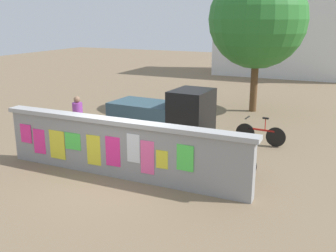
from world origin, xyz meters
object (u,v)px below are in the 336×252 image
(auto_rickshaw_truck, at_px, (165,114))
(motorcycle, at_px, (223,158))
(tree_roadside, at_px, (258,19))
(bicycle_near, at_px, (260,134))
(person_walking, at_px, (78,115))

(auto_rickshaw_truck, xyz_separation_m, motorcycle, (2.80, -2.24, -0.44))
(tree_roadside, bearing_deg, auto_rickshaw_truck, -107.61)
(auto_rickshaw_truck, bearing_deg, tree_roadside, 72.39)
(bicycle_near, height_order, person_walking, person_walking)
(tree_roadside, bearing_deg, motorcycle, -82.57)
(bicycle_near, xyz_separation_m, tree_roadside, (-1.37, 4.77, 3.71))
(motorcycle, relative_size, bicycle_near, 1.11)
(tree_roadside, bearing_deg, bicycle_near, -73.98)
(auto_rickshaw_truck, relative_size, motorcycle, 1.94)
(auto_rickshaw_truck, distance_m, motorcycle, 3.61)
(motorcycle, height_order, person_walking, person_walking)
(motorcycle, xyz_separation_m, tree_roadside, (-1.02, 7.84, 3.61))
(auto_rickshaw_truck, height_order, motorcycle, auto_rickshaw_truck)
(auto_rickshaw_truck, distance_m, bicycle_near, 3.30)
(tree_roadside, bearing_deg, person_walking, -120.90)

